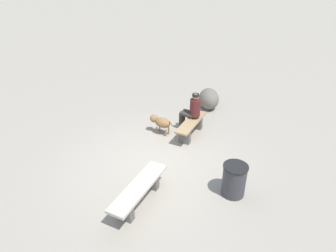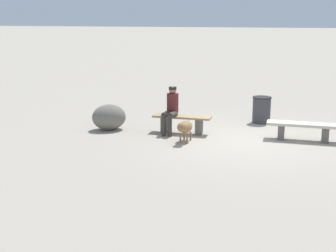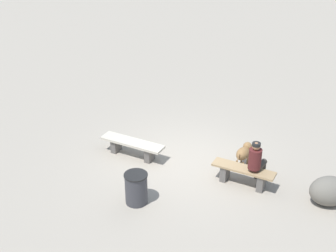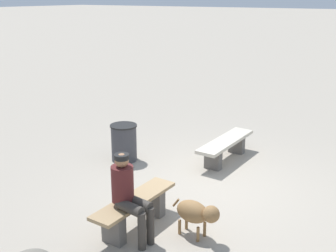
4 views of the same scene
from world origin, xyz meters
The scene contains 6 objects.
ground centered at (0.00, 0.00, -0.03)m, with size 210.00×210.00×0.06m, color #9E9384.
bench_left centered at (-1.39, -0.35, 0.32)m, with size 1.80×0.46×0.45m.
bench_right centered at (1.72, -0.31, 0.31)m, with size 1.56×0.41×0.47m.
seated_person centered at (1.98, -0.21, 0.71)m, with size 0.37×0.64×1.25m.
dog centered at (1.44, 0.55, 0.38)m, with size 0.35×0.77×0.56m.
trash_bin centered at (-0.26, -2.10, 0.38)m, with size 0.55×0.55×0.76m.
Camera 4 is at (6.00, 3.04, 3.28)m, focal length 44.60 mm.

